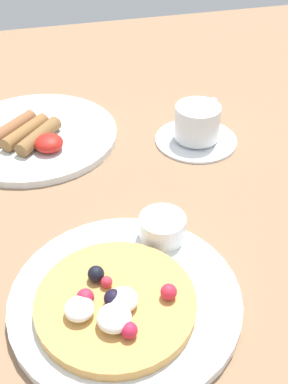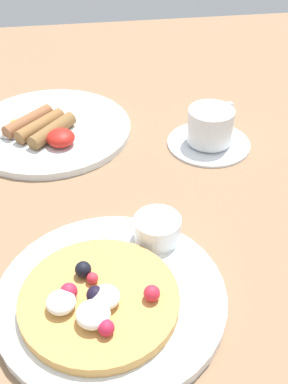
{
  "view_description": "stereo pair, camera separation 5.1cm",
  "coord_description": "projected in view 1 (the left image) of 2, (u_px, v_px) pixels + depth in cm",
  "views": [
    {
      "loc": [
        -11.27,
        -46.0,
        41.61
      ],
      "look_at": [
        0.74,
        -0.62,
        4.0
      ],
      "focal_mm": 44.92,
      "sensor_mm": 36.0,
      "label": 1
    },
    {
      "loc": [
        -6.24,
        -47.04,
        41.61
      ],
      "look_at": [
        0.74,
        -0.62,
        4.0
      ],
      "focal_mm": 44.92,
      "sensor_mm": 36.0,
      "label": 2
    }
  ],
  "objects": [
    {
      "name": "coffee_saucer",
      "position": [
        196.0,
        139.0,
        0.76
      ],
      "size": [
        13.01,
        13.01,
        0.81
      ],
      "primitive_type": "cylinder",
      "color": "white",
      "rests_on": "ground_plane"
    },
    {
      "name": "coffee_cup",
      "position": [
        198.0,
        121.0,
        0.75
      ],
      "size": [
        8.67,
        8.0,
        5.33
      ],
      "color": "white",
      "rests_on": "coffee_saucer"
    },
    {
      "name": "syrup_ramekin",
      "position": [
        162.0,
        227.0,
        0.57
      ],
      "size": [
        5.56,
        5.56,
        2.97
      ],
      "color": "white",
      "rests_on": "pancake_plate"
    },
    {
      "name": "pancake_with_berries",
      "position": [
        115.0,
        304.0,
        0.49
      ],
      "size": [
        16.63,
        16.63,
        3.33
      ],
      "color": "tan",
      "rests_on": "pancake_plate"
    },
    {
      "name": "pancake_plate",
      "position": [
        125.0,
        300.0,
        0.51
      ],
      "size": [
        24.67,
        24.67,
        1.38
      ],
      "primitive_type": "cylinder",
      "color": "white",
      "rests_on": "ground_plane"
    },
    {
      "name": "ground_plane",
      "position": [
        137.0,
        222.0,
        0.64
      ],
      "size": [
        190.78,
        145.4,
        3.0
      ],
      "primitive_type": "cube",
      "color": "#8A694C"
    },
    {
      "name": "fried_breakfast",
      "position": [
        26.0,
        135.0,
        0.74
      ],
      "size": [
        13.44,
        12.02,
        2.59
      ],
      "color": "brown",
      "rests_on": "breakfast_plate"
    },
    {
      "name": "breakfast_plate",
      "position": [
        35.0,
        135.0,
        0.77
      ],
      "size": [
        26.33,
        26.33,
        1.16
      ],
      "primitive_type": "cylinder",
      "color": "white",
      "rests_on": "ground_plane"
    }
  ]
}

